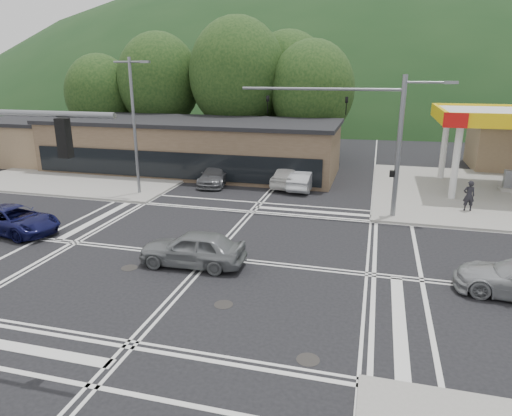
% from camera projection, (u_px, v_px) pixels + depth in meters
% --- Properties ---
extents(ground, '(120.00, 120.00, 0.00)m').
position_uv_depth(ground, '(210.00, 257.00, 20.91)').
color(ground, black).
rests_on(ground, ground).
extents(sidewalk_ne, '(16.00, 16.00, 0.15)m').
position_uv_depth(sidewalk_ne, '(494.00, 194.00, 31.07)').
color(sidewalk_ne, gray).
rests_on(sidewalk_ne, ground).
extents(sidewalk_nw, '(16.00, 16.00, 0.15)m').
position_uv_depth(sidewalk_nw, '(105.00, 170.00, 38.43)').
color(sidewalk_nw, gray).
rests_on(sidewalk_nw, ground).
extents(commercial_row, '(24.00, 8.00, 4.00)m').
position_uv_depth(commercial_row, '(191.00, 147.00, 38.00)').
color(commercial_row, brown).
rests_on(commercial_row, ground).
extents(commercial_nw, '(8.00, 7.00, 3.60)m').
position_uv_depth(commercial_nw, '(29.00, 142.00, 41.98)').
color(commercial_nw, '#846B4F').
rests_on(commercial_nw, ground).
extents(hill_north, '(252.00, 126.00, 140.00)m').
position_uv_depth(hill_north, '(348.00, 106.00, 104.08)').
color(hill_north, '#193618').
rests_on(hill_north, ground).
extents(tree_n_a, '(8.00, 8.00, 11.75)m').
position_uv_depth(tree_n_a, '(159.00, 81.00, 44.43)').
color(tree_n_a, '#382619').
rests_on(tree_n_a, ground).
extents(tree_n_b, '(9.00, 9.00, 12.98)m').
position_uv_depth(tree_n_b, '(237.00, 74.00, 42.28)').
color(tree_n_b, '#382619').
rests_on(tree_n_b, ground).
extents(tree_n_c, '(7.60, 7.60, 10.87)m').
position_uv_depth(tree_n_c, '(312.00, 89.00, 40.94)').
color(tree_n_c, '#382619').
rests_on(tree_n_c, ground).
extents(tree_n_d, '(6.80, 6.80, 9.76)m').
position_uv_depth(tree_n_d, '(100.00, 94.00, 45.36)').
color(tree_n_d, '#382619').
rests_on(tree_n_d, ground).
extents(tree_n_e, '(8.40, 8.40, 11.98)m').
position_uv_depth(tree_n_e, '(288.00, 81.00, 45.18)').
color(tree_n_e, '#382619').
rests_on(tree_n_e, ground).
extents(streetlight_nw, '(2.50, 0.25, 9.00)m').
position_uv_depth(streetlight_nw, '(135.00, 120.00, 29.82)').
color(streetlight_nw, slate).
rests_on(streetlight_nw, ground).
extents(signal_mast_ne, '(11.65, 0.30, 8.00)m').
position_uv_depth(signal_mast_ne, '(377.00, 129.00, 25.30)').
color(signal_mast_ne, slate).
rests_on(signal_mast_ne, ground).
extents(car_blue_west, '(5.38, 3.14, 1.41)m').
position_uv_depth(car_blue_west, '(14.00, 220.00, 23.89)').
color(car_blue_west, '#0D0E3A').
rests_on(car_blue_west, ground).
extents(car_grey_center, '(4.68, 2.02, 1.57)m').
position_uv_depth(car_grey_center, '(193.00, 248.00, 19.88)').
color(car_grey_center, slate).
rests_on(car_grey_center, ground).
extents(car_queue_a, '(1.76, 4.36, 1.41)m').
position_uv_depth(car_queue_a, '(303.00, 179.00, 32.58)').
color(car_queue_a, '#B4B8BC').
rests_on(car_queue_a, ground).
extents(car_queue_b, '(2.28, 5.03, 1.68)m').
position_uv_depth(car_queue_b, '(290.00, 175.00, 33.36)').
color(car_queue_b, silver).
rests_on(car_queue_b, ground).
extents(car_northbound, '(2.39, 4.90, 1.37)m').
position_uv_depth(car_northbound, '(215.00, 175.00, 33.97)').
color(car_northbound, slate).
rests_on(car_northbound, ground).
extents(pedestrian, '(0.72, 0.51, 1.84)m').
position_uv_depth(pedestrian, '(469.00, 196.00, 27.06)').
color(pedestrian, black).
rests_on(pedestrian, sidewalk_ne).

